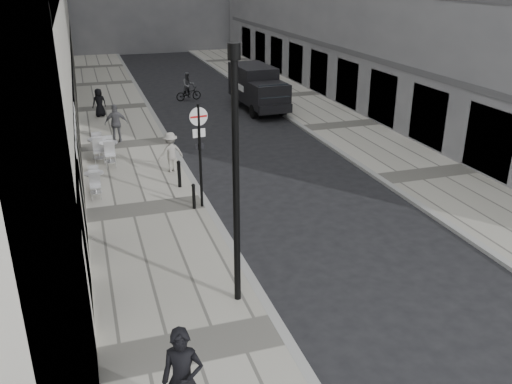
% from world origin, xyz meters
% --- Properties ---
extents(sidewalk, '(4.00, 60.00, 0.12)m').
position_xyz_m(sidewalk, '(-2.00, 18.00, 0.06)').
color(sidewalk, '#ABA79A').
rests_on(sidewalk, ground).
extents(far_sidewalk, '(4.00, 60.00, 0.12)m').
position_xyz_m(far_sidewalk, '(9.00, 18.00, 0.06)').
color(far_sidewalk, '#ABA79A').
rests_on(far_sidewalk, ground).
extents(walking_man, '(0.85, 0.70, 2.01)m').
position_xyz_m(walking_man, '(-2.59, 0.59, 1.12)').
color(walking_man, black).
rests_on(walking_man, sidewalk).
extents(sign_post, '(0.61, 0.13, 3.54)m').
position_xyz_m(sign_post, '(-0.20, 9.93, 2.39)').
color(sign_post, black).
rests_on(sign_post, sidewalk).
extents(lamppost, '(0.28, 0.28, 6.11)m').
position_xyz_m(lamppost, '(-0.60, 4.15, 3.52)').
color(lamppost, black).
rests_on(lamppost, sidewalk).
extents(bollard_near, '(0.11, 0.11, 0.83)m').
position_xyz_m(bollard_near, '(-0.49, 9.83, 0.54)').
color(bollard_near, black).
rests_on(bollard_near, sidewalk).
extents(bollard_far, '(0.13, 0.13, 0.96)m').
position_xyz_m(bollard_far, '(-0.60, 11.92, 0.60)').
color(bollard_far, black).
rests_on(bollard_far, sidewalk).
extents(panel_van, '(2.14, 5.32, 2.47)m').
position_xyz_m(panel_van, '(5.99, 22.91, 1.39)').
color(panel_van, black).
rests_on(panel_van, ground).
extents(cyclist, '(1.70, 0.84, 1.75)m').
position_xyz_m(cyclist, '(2.68, 26.61, 0.68)').
color(cyclist, black).
rests_on(cyclist, ground).
extents(pedestrian_a, '(1.07, 0.50, 1.78)m').
position_xyz_m(pedestrian_a, '(-2.32, 18.48, 1.01)').
color(pedestrian_a, '#57575C').
rests_on(pedestrian_a, sidewalk).
extents(pedestrian_b, '(1.16, 0.84, 1.61)m').
position_xyz_m(pedestrian_b, '(-0.60, 13.68, 0.92)').
color(pedestrian_b, gray).
rests_on(pedestrian_b, sidewalk).
extents(pedestrian_c, '(0.86, 0.69, 1.53)m').
position_xyz_m(pedestrian_c, '(-2.84, 23.66, 0.89)').
color(pedestrian_c, black).
rests_on(pedestrian_c, sidewalk).
extents(cafe_table_near, '(0.70, 1.58, 0.90)m').
position_xyz_m(cafe_table_near, '(-3.60, 12.30, 0.58)').
color(cafe_table_near, silver).
rests_on(cafe_table_near, sidewalk).
extents(cafe_table_mid, '(0.79, 1.79, 1.02)m').
position_xyz_m(cafe_table_mid, '(-3.29, 16.26, 0.64)').
color(cafe_table_mid, silver).
rests_on(cafe_table_mid, sidewalk).
extents(cafe_table_far, '(0.78, 1.76, 1.00)m').
position_xyz_m(cafe_table_far, '(-2.87, 15.63, 0.63)').
color(cafe_table_far, silver).
rests_on(cafe_table_far, sidewalk).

